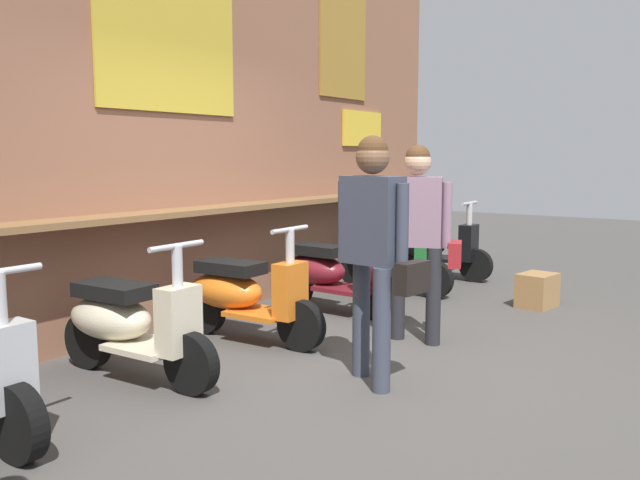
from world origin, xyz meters
TOP-DOWN VIEW (x-y plane):
  - ground_plane at (0.00, 0.00)m, footprint 26.09×26.09m
  - market_stall_facade at (0.00, 2.02)m, footprint 9.32×0.61m
  - scooter_cream at (-1.20, 1.08)m, footprint 0.47×1.40m
  - scooter_orange at (-0.03, 1.08)m, footprint 0.47×1.40m
  - scooter_maroon at (1.21, 1.08)m, footprint 0.46×1.40m
  - scooter_green at (2.40, 1.08)m, footprint 0.46×1.40m
  - scooter_black at (3.49, 1.08)m, footprint 0.47×1.40m
  - shopper_with_handbag at (-0.33, -0.34)m, footprint 0.32×0.66m
  - shopper_passing at (0.76, -0.12)m, footprint 0.44×0.63m
  - merchandise_crate at (2.59, -0.53)m, footprint 0.43×0.36m

SIDE VIEW (x-z plane):
  - ground_plane at x=0.00m, z-range 0.00..0.00m
  - merchandise_crate at x=2.59m, z-range 0.00..0.34m
  - scooter_cream at x=-1.20m, z-range -0.10..0.87m
  - scooter_orange at x=-0.03m, z-range -0.10..0.87m
  - scooter_maroon at x=1.21m, z-range -0.10..0.87m
  - scooter_green at x=2.40m, z-range -0.10..0.87m
  - scooter_black at x=3.49m, z-range -0.10..0.87m
  - shopper_passing at x=0.76m, z-range 0.16..1.77m
  - shopper_with_handbag at x=-0.33m, z-range 0.18..1.82m
  - market_stall_facade at x=0.00m, z-range 0.00..3.79m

